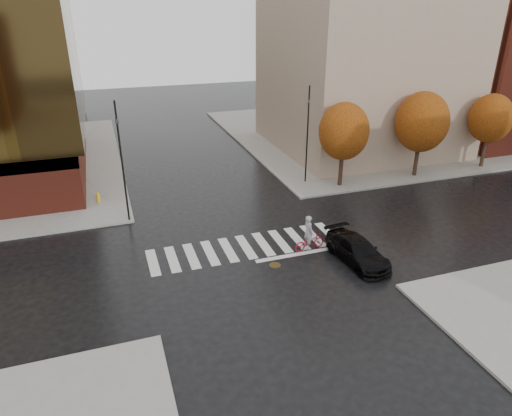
# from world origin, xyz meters

# --- Properties ---
(ground) EXTENTS (120.00, 120.00, 0.00)m
(ground) POSITION_xyz_m (0.00, 0.00, 0.00)
(ground) COLOR black
(ground) RESTS_ON ground
(sidewalk_ne) EXTENTS (30.00, 30.00, 0.15)m
(sidewalk_ne) POSITION_xyz_m (21.00, 21.00, 0.07)
(sidewalk_ne) COLOR gray
(sidewalk_ne) RESTS_ON ground
(crosswalk) EXTENTS (12.00, 3.00, 0.01)m
(crosswalk) POSITION_xyz_m (0.00, 0.50, 0.01)
(crosswalk) COLOR silver
(crosswalk) RESTS_ON ground
(building_ne_tan) EXTENTS (16.00, 16.00, 18.00)m
(building_ne_tan) POSITION_xyz_m (17.00, 17.00, 9.15)
(building_ne_tan) COLOR tan
(building_ne_tan) RESTS_ON sidewalk_ne
(building_ne_brick) EXTENTS (14.00, 14.00, 14.00)m
(building_ne_brick) POSITION_xyz_m (33.00, 16.00, 7.15)
(building_ne_brick) COLOR maroon
(building_ne_brick) RESTS_ON sidewalk_ne
(building_nw_far) EXTENTS (14.00, 12.00, 20.00)m
(building_nw_far) POSITION_xyz_m (-16.00, 37.00, 10.15)
(building_nw_far) COLOR tan
(building_nw_far) RESTS_ON sidewalk_nw
(tree_ne_a) EXTENTS (3.80, 3.80, 6.50)m
(tree_ne_a) POSITION_xyz_m (10.00, 7.40, 4.46)
(tree_ne_a) COLOR black
(tree_ne_a) RESTS_ON sidewalk_ne
(tree_ne_b) EXTENTS (4.20, 4.20, 6.89)m
(tree_ne_b) POSITION_xyz_m (17.00, 7.40, 4.62)
(tree_ne_b) COLOR black
(tree_ne_b) RESTS_ON sidewalk_ne
(tree_ne_c) EXTENTS (3.60, 3.60, 6.31)m
(tree_ne_c) POSITION_xyz_m (24.00, 7.40, 4.37)
(tree_ne_c) COLOR black
(tree_ne_c) RESTS_ON sidewalk_ne
(sedan) EXTENTS (2.32, 4.81, 1.35)m
(sedan) POSITION_xyz_m (5.40, -3.08, 0.68)
(sedan) COLOR black
(sedan) RESTS_ON ground
(cyclist) EXTENTS (2.02, 0.93, 2.21)m
(cyclist) POSITION_xyz_m (3.40, -1.00, 0.75)
(cyclist) COLOR maroon
(cyclist) RESTS_ON ground
(traffic_light_nw) EXTENTS (0.22, 0.20, 7.88)m
(traffic_light_nw) POSITION_xyz_m (-6.30, 6.30, 4.71)
(traffic_light_nw) COLOR black
(traffic_light_nw) RESTS_ON sidewalk_nw
(traffic_light_ne) EXTENTS (0.19, 0.21, 7.58)m
(traffic_light_ne) POSITION_xyz_m (7.75, 9.00, 4.50)
(traffic_light_ne) COLOR black
(traffic_light_ne) RESTS_ON sidewalk_ne
(fire_hydrant) EXTENTS (0.27, 0.27, 0.75)m
(fire_hydrant) POSITION_xyz_m (-8.13, 10.00, 0.56)
(fire_hydrant) COLOR yellow
(fire_hydrant) RESTS_ON sidewalk_nw
(manhole) EXTENTS (0.82, 0.82, 0.01)m
(manhole) POSITION_xyz_m (0.90, -2.00, 0.01)
(manhole) COLOR #4F3D1C
(manhole) RESTS_ON ground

